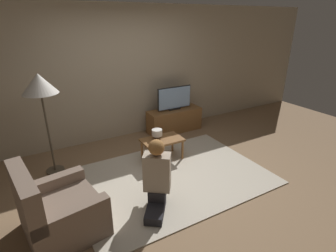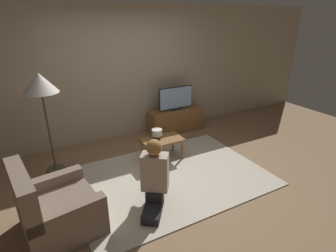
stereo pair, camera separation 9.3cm
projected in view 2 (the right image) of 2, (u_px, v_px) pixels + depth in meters
The scene contains 11 objects.
ground_plane at pixel (171, 177), 4.13m from camera, with size 10.00×10.00×0.00m, color #896B4C.
wall_back at pixel (125, 74), 5.21m from camera, with size 10.00×0.06×2.60m.
rug at pixel (171, 177), 4.13m from camera, with size 2.91×2.05×0.02m.
tv_stand at pixel (176, 120), 5.76m from camera, with size 1.19×0.41×0.49m.
tv at pixel (176, 98), 5.57m from camera, with size 0.79×0.08×0.50m.
coffee_table at pixel (162, 142), 4.52m from camera, with size 0.70×0.43×0.40m.
floor_lamp at pixel (40, 87), 3.80m from camera, with size 0.50×0.50×1.60m.
armchair at pixel (56, 211), 3.00m from camera, with size 0.93×0.98×0.89m.
person_kneeling at pixel (155, 175), 3.31m from camera, with size 0.68×0.80×0.96m.
table_lamp at pixel (157, 133), 4.49m from camera, with size 0.18×0.18×0.17m.
remote at pixel (156, 142), 4.36m from camera, with size 0.04×0.15×0.02m.
Camera 2 is at (-1.72, -3.07, 2.32)m, focal length 28.00 mm.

